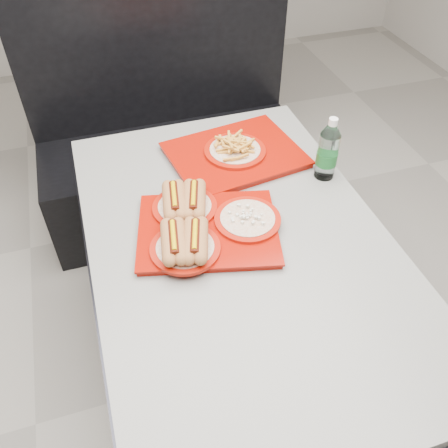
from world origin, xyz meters
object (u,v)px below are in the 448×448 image
object	(u,v)px
diner_table	(239,275)
booth_bench	(170,142)
tray_near	(202,225)
tray_far	(235,152)
water_bottle	(328,152)

from	to	relation	value
diner_table	booth_bench	distance (m)	1.11
booth_bench	tray_near	world-z (taller)	booth_bench
tray_far	water_bottle	xyz separation A→B (m)	(0.27, -0.19, 0.07)
diner_table	tray_near	bearing A→B (deg)	147.05
tray_near	tray_far	xyz separation A→B (m)	(0.22, 0.34, -0.01)
tray_near	booth_bench	bearing A→B (deg)	84.28
booth_bench	tray_near	size ratio (longest dim) A/B	2.75
diner_table	tray_far	world-z (taller)	tray_far
booth_bench	tray_far	size ratio (longest dim) A/B	2.65
booth_bench	water_bottle	world-z (taller)	booth_bench
booth_bench	tray_near	distance (m)	1.10
tray_near	water_bottle	distance (m)	0.51
tray_far	water_bottle	size ratio (longest dim) A/B	2.22
booth_bench	diner_table	bearing A→B (deg)	-90.00
booth_bench	water_bottle	bearing A→B (deg)	-66.48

